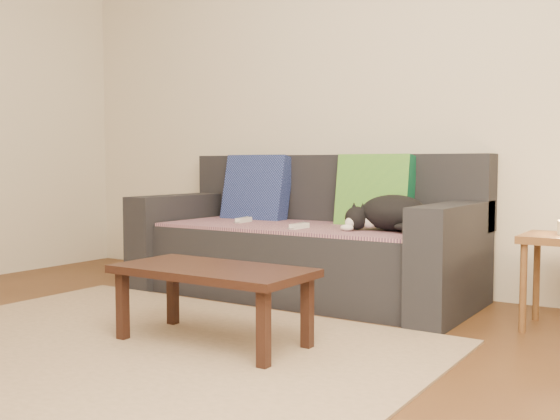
{
  "coord_description": "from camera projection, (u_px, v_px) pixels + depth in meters",
  "views": [
    {
      "loc": [
        2.06,
        -1.9,
        0.81
      ],
      "look_at": [
        0.05,
        1.2,
        0.55
      ],
      "focal_mm": 42.0,
      "sensor_mm": 36.0,
      "label": 1
    }
  ],
  "objects": [
    {
      "name": "throw_blanket",
      "position": [
        298.0,
        227.0,
        3.97
      ],
      "size": [
        1.66,
        0.74,
        0.02
      ],
      "primitive_type": "cube",
      "color": "#3E2444",
      "rests_on": "sofa"
    },
    {
      "name": "wii_remote_a",
      "position": [
        244.0,
        220.0,
        4.16
      ],
      "size": [
        0.05,
        0.15,
        0.03
      ],
      "primitive_type": "cube",
      "rotation": [
        0.0,
        0.0,
        1.65
      ],
      "color": "white",
      "rests_on": "throw_blanket"
    },
    {
      "name": "back_wall",
      "position": [
        339.0,
        90.0,
        4.35
      ],
      "size": [
        4.5,
        0.04,
        2.6
      ],
      "primitive_type": "cube",
      "color": "beige",
      "rests_on": "ground"
    },
    {
      "name": "cat",
      "position": [
        390.0,
        214.0,
        3.62
      ],
      "size": [
        0.47,
        0.35,
        0.2
      ],
      "rotation": [
        0.0,
        0.0,
        -0.17
      ],
      "color": "black",
      "rests_on": "throw_blanket"
    },
    {
      "name": "cushion_navy",
      "position": [
        256.0,
        191.0,
        4.44
      ],
      "size": [
        0.47,
        0.22,
        0.49
      ],
      "primitive_type": "cube",
      "rotation": [
        -0.22,
        0.0,
        0.0
      ],
      "color": "#0F1A43",
      "rests_on": "throw_blanket"
    },
    {
      "name": "sofa",
      "position": [
        306.0,
        245.0,
        4.06
      ],
      "size": [
        2.1,
        0.94,
        0.87
      ],
      "color": "#232328",
      "rests_on": "ground"
    },
    {
      "name": "ground",
      "position": [
        116.0,
        356.0,
        2.76
      ],
      "size": [
        4.5,
        4.5,
        0.0
      ],
      "primitive_type": "plane",
      "color": "brown",
      "rests_on": "ground"
    },
    {
      "name": "cushion_green",
      "position": [
        374.0,
        194.0,
        3.97
      ],
      "size": [
        0.47,
        0.18,
        0.48
      ],
      "primitive_type": "cube",
      "rotation": [
        -0.14,
        0.0,
        0.0
      ],
      "color": "#0C4E34",
      "rests_on": "throw_blanket"
    },
    {
      "name": "coffee_table",
      "position": [
        212.0,
        277.0,
        2.9
      ],
      "size": [
        0.89,
        0.44,
        0.35
      ],
      "color": "black",
      "rests_on": "rug"
    },
    {
      "name": "rug",
      "position": [
        141.0,
        346.0,
        2.89
      ],
      "size": [
        2.5,
        1.8,
        0.01
      ],
      "primitive_type": "cube",
      "color": "tan",
      "rests_on": "ground"
    },
    {
      "name": "wii_remote_b",
      "position": [
        299.0,
        226.0,
        3.75
      ],
      "size": [
        0.05,
        0.15,
        0.03
      ],
      "primitive_type": "cube",
      "rotation": [
        0.0,
        0.0,
        1.47
      ],
      "color": "white",
      "rests_on": "throw_blanket"
    }
  ]
}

